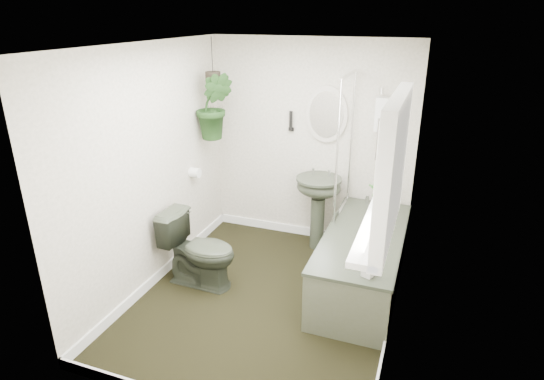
% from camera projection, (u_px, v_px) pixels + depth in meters
% --- Properties ---
extents(floor, '(2.30, 2.80, 0.02)m').
position_uv_depth(floor, '(267.00, 299.00, 4.31)').
color(floor, black).
rests_on(floor, ground).
extents(ceiling, '(2.30, 2.80, 0.02)m').
position_uv_depth(ceiling, '(265.00, 43.00, 3.46)').
color(ceiling, white).
rests_on(ceiling, ground).
extents(wall_back, '(2.30, 0.02, 2.30)m').
position_uv_depth(wall_back, '(311.00, 143.00, 5.12)').
color(wall_back, silver).
rests_on(wall_back, ground).
extents(wall_front, '(2.30, 0.02, 2.30)m').
position_uv_depth(wall_front, '(180.00, 266.00, 2.66)').
color(wall_front, silver).
rests_on(wall_front, ground).
extents(wall_left, '(0.02, 2.80, 2.30)m').
position_uv_depth(wall_left, '(151.00, 170.00, 4.26)').
color(wall_left, silver).
rests_on(wall_left, ground).
extents(wall_right, '(0.02, 2.80, 2.30)m').
position_uv_depth(wall_right, '(406.00, 204.00, 3.52)').
color(wall_right, silver).
rests_on(wall_right, ground).
extents(skirting, '(2.30, 2.80, 0.10)m').
position_uv_depth(skirting, '(267.00, 294.00, 4.29)').
color(skirting, white).
rests_on(skirting, floor).
extents(bathtub, '(0.72, 1.72, 0.58)m').
position_uv_depth(bathtub, '(362.00, 261.00, 4.38)').
color(bathtub, '#31382A').
rests_on(bathtub, floor).
extents(bath_screen, '(0.04, 0.72, 1.40)m').
position_uv_depth(bath_screen, '(345.00, 146.00, 4.55)').
color(bath_screen, silver).
rests_on(bath_screen, bathtub).
extents(shower_box, '(0.20, 0.10, 0.35)m').
position_uv_depth(shower_box, '(385.00, 115.00, 4.65)').
color(shower_box, white).
rests_on(shower_box, wall_back).
extents(oval_mirror, '(0.46, 0.03, 0.62)m').
position_uv_depth(oval_mirror, '(326.00, 114.00, 4.90)').
color(oval_mirror, beige).
rests_on(oval_mirror, wall_back).
extents(wall_sconce, '(0.04, 0.04, 0.22)m').
position_uv_depth(wall_sconce, '(291.00, 121.00, 5.06)').
color(wall_sconce, black).
rests_on(wall_sconce, wall_back).
extents(toilet_roll_holder, '(0.11, 0.11, 0.11)m').
position_uv_depth(toilet_roll_holder, '(195.00, 173.00, 4.95)').
color(toilet_roll_holder, white).
rests_on(toilet_roll_holder, wall_left).
extents(window_recess, '(0.08, 1.00, 0.90)m').
position_uv_depth(window_recess, '(392.00, 169.00, 2.74)').
color(window_recess, white).
rests_on(window_recess, wall_right).
extents(window_sill, '(0.18, 1.00, 0.04)m').
position_uv_depth(window_sill, '(375.00, 230.00, 2.92)').
color(window_sill, white).
rests_on(window_sill, wall_right).
extents(window_blinds, '(0.01, 0.86, 0.76)m').
position_uv_depth(window_blinds, '(385.00, 168.00, 2.76)').
color(window_blinds, white).
rests_on(window_blinds, wall_right).
extents(toilet, '(0.74, 0.44, 0.75)m').
position_uv_depth(toilet, '(199.00, 250.00, 4.42)').
color(toilet, '#31382A').
rests_on(toilet, floor).
extents(pedestal_sink, '(0.57, 0.51, 0.85)m').
position_uv_depth(pedestal_sink, '(318.00, 213.00, 5.10)').
color(pedestal_sink, '#31382A').
rests_on(pedestal_sink, floor).
extents(sill_plant, '(0.23, 0.20, 0.25)m').
position_uv_depth(sill_plant, '(385.00, 193.00, 3.13)').
color(sill_plant, black).
rests_on(sill_plant, window_sill).
extents(hanging_plant, '(0.47, 0.42, 0.72)m').
position_uv_depth(hanging_plant, '(214.00, 106.00, 4.86)').
color(hanging_plant, black).
rests_on(hanging_plant, ceiling).
extents(soap_bottle, '(0.11, 0.11, 0.18)m').
position_uv_depth(soap_bottle, '(368.00, 266.00, 3.57)').
color(soap_bottle, '#2A2222').
rests_on(soap_bottle, bathtub).
extents(hanging_pot, '(0.16, 0.16, 0.12)m').
position_uv_depth(hanging_pot, '(213.00, 77.00, 4.75)').
color(hanging_pot, black).
rests_on(hanging_pot, ceiling).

